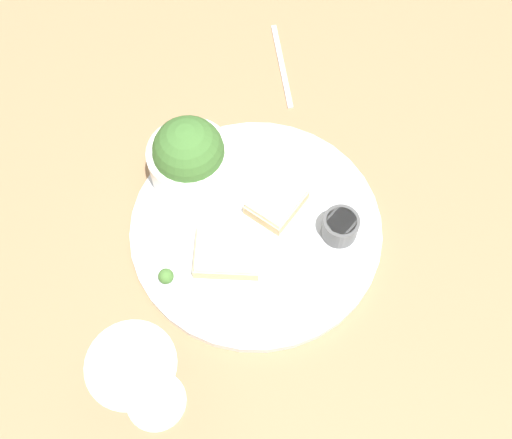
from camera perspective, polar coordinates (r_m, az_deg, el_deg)
The scene contains 9 objects.
ground_plane at distance 0.88m, azimuth 0.00°, elevation -1.00°, with size 4.00×4.00×0.00m, color #93704C.
dinner_plate at distance 0.87m, azimuth 0.00°, elevation -0.80°, with size 0.34×0.34×0.01m.
salad_bowl at distance 0.87m, azimuth -5.93°, elevation 5.52°, with size 0.11×0.11×0.11m.
sauce_ramekin at distance 0.85m, azimuth 7.50°, elevation -0.57°, with size 0.05×0.05×0.04m.
cheese_toast_near at distance 0.84m, azimuth -2.58°, elevation -2.91°, with size 0.11×0.10×0.03m.
cheese_toast_far at distance 0.87m, azimuth 1.84°, elevation 1.64°, with size 0.09×0.09×0.03m.
wine_glass at distance 0.69m, azimuth -10.34°, elevation -13.59°, with size 0.09×0.09×0.18m.
garnish at distance 0.83m, azimuth -8.01°, elevation -5.01°, with size 0.02×0.02×0.02m.
fork at distance 1.04m, azimuth 2.31°, elevation 13.58°, with size 0.06×0.16×0.01m.
Camera 1 is at (-0.17, -0.34, 0.79)m, focal length 45.00 mm.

